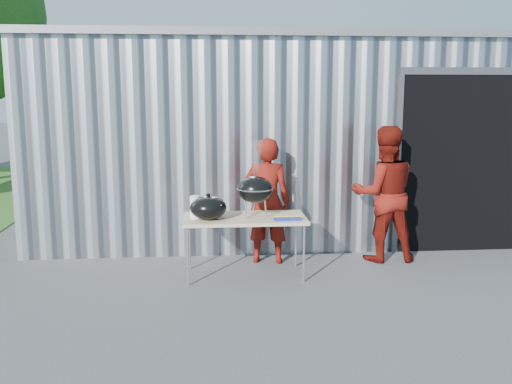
{
  "coord_description": "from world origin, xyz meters",
  "views": [
    {
      "loc": [
        -0.59,
        -6.05,
        2.24
      ],
      "look_at": [
        -0.01,
        0.82,
        1.05
      ],
      "focal_mm": 40.0,
      "sensor_mm": 36.0,
      "label": 1
    }
  ],
  "objects": [
    {
      "name": "kettle_grill",
      "position": [
        -0.02,
        0.78,
        1.17
      ],
      "size": [
        0.45,
        0.45,
        0.94
      ],
      "color": "black",
      "rests_on": "folding_table"
    },
    {
      "name": "person_cook",
      "position": [
        0.19,
        1.34,
        0.84
      ],
      "size": [
        0.68,
        0.51,
        1.68
      ],
      "primitive_type": "imported",
      "rotation": [
        0.0,
        0.0,
        2.96
      ],
      "color": "#61110A",
      "rests_on": "ground"
    },
    {
      "name": "white_tub",
      "position": [
        -0.7,
        0.95,
        0.8
      ],
      "size": [
        0.2,
        0.15,
        0.1
      ],
      "primitive_type": "cube",
      "color": "white",
      "rests_on": "folding_table"
    },
    {
      "name": "foil_box",
      "position": [
        0.35,
        0.53,
        0.78
      ],
      "size": [
        0.32,
        0.05,
        0.06
      ],
      "color": "navy",
      "rests_on": "folding_table"
    },
    {
      "name": "grill_lid",
      "position": [
        -0.59,
        0.68,
        0.89
      ],
      "size": [
        0.44,
        0.44,
        0.32
      ],
      "color": "black",
      "rests_on": "folding_table"
    },
    {
      "name": "building",
      "position": [
        0.92,
        4.59,
        1.54
      ],
      "size": [
        8.2,
        6.2,
        3.1
      ],
      "color": "silver",
      "rests_on": "ground"
    },
    {
      "name": "paper_towels",
      "position": [
        -0.75,
        0.73,
        0.89
      ],
      "size": [
        0.12,
        0.12,
        0.28
      ],
      "primitive_type": "cylinder",
      "color": "white",
      "rests_on": "folding_table"
    },
    {
      "name": "person_bystander",
      "position": [
        1.77,
        1.32,
        0.91
      ],
      "size": [
        0.9,
        0.71,
        1.83
      ],
      "primitive_type": "imported",
      "rotation": [
        0.0,
        0.0,
        3.12
      ],
      "color": "#61110A",
      "rests_on": "ground"
    },
    {
      "name": "folding_table",
      "position": [
        -0.15,
        0.78,
        0.71
      ],
      "size": [
        1.5,
        0.75,
        0.75
      ],
      "color": "tan",
      "rests_on": "ground"
    },
    {
      "name": "ground",
      "position": [
        0.0,
        0.0,
        0.0
      ],
      "size": [
        80.0,
        80.0,
        0.0
      ],
      "primitive_type": "plane",
      "color": "#444447"
    }
  ]
}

